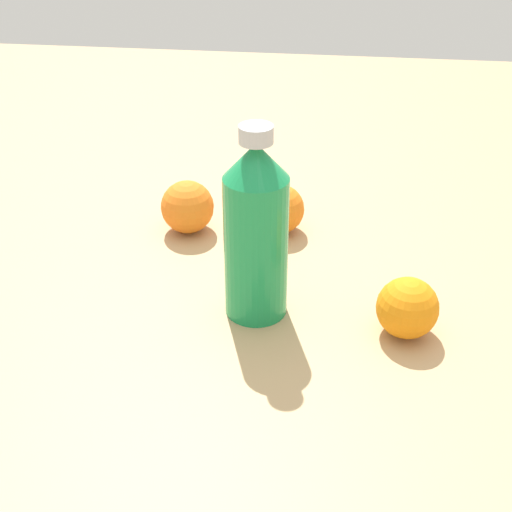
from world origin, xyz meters
name	(u,v)px	position (x,y,z in m)	size (l,w,h in m)	color
ground_plane	(224,318)	(0.00, 0.00, 0.00)	(2.40, 2.40, 0.00)	tan
water_bottle	(256,230)	(0.02, -0.04, 0.12)	(0.08, 0.08, 0.25)	#198C4C
orange_0	(280,209)	(0.23, -0.05, 0.04)	(0.07, 0.07, 0.07)	orange
orange_1	(408,309)	(0.00, -0.22, 0.04)	(0.07, 0.07, 0.07)	orange
orange_2	(187,207)	(0.21, 0.09, 0.04)	(0.08, 0.08, 0.08)	orange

